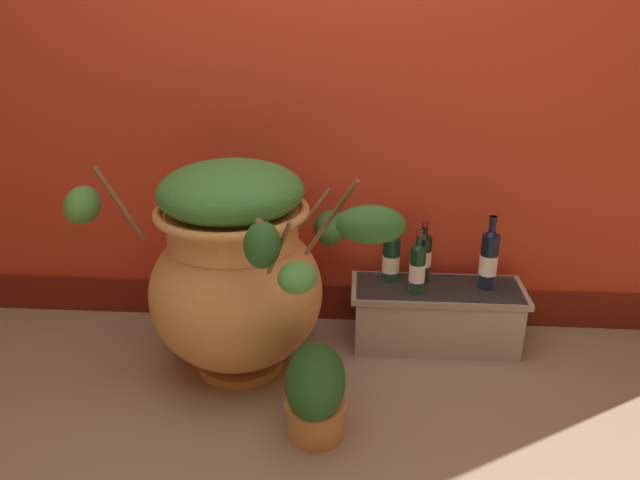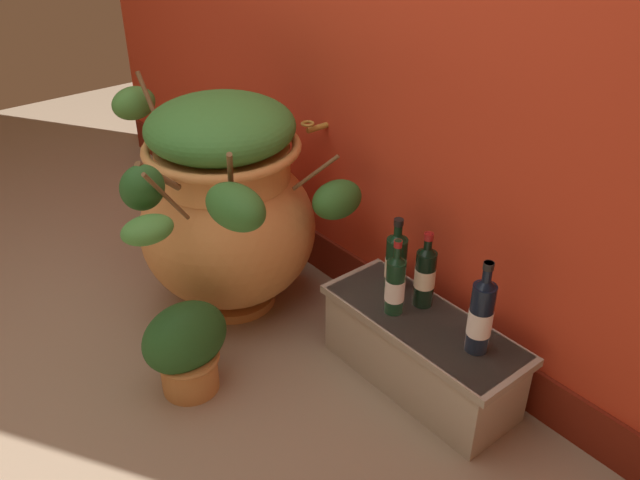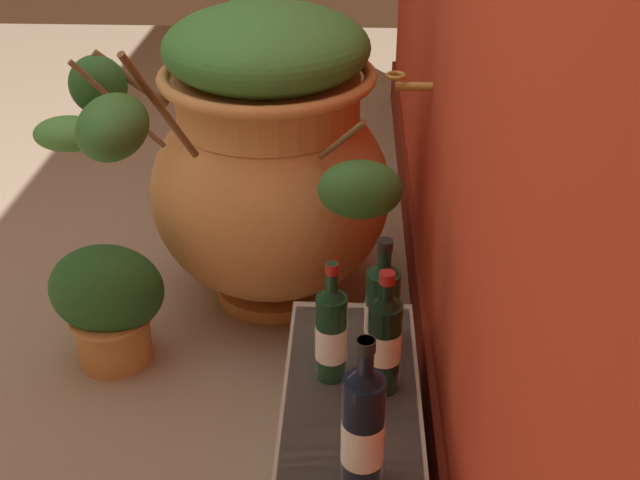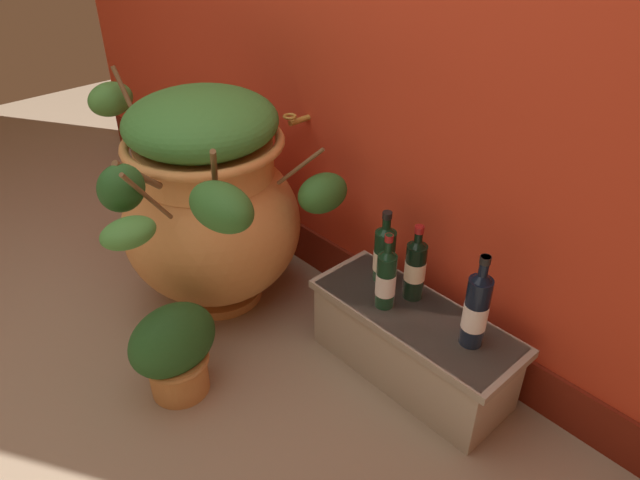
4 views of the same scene
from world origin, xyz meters
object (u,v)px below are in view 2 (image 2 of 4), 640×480
Objects in this scene: wine_bottle_left at (481,314)px; wine_bottle_middle at (425,273)px; wine_bottle_right at (395,283)px; wine_bottle_back at (396,259)px; terracotta_urn at (226,205)px; potted_shrub at (186,347)px.

wine_bottle_middle is at bearing 170.80° from wine_bottle_left.
wine_bottle_left is at bearing -9.20° from wine_bottle_middle.
wine_bottle_middle is (-0.29, 0.05, -0.01)m from wine_bottle_left.
wine_bottle_right is 0.16m from wine_bottle_back.
wine_bottle_right is (-0.03, -0.11, -0.01)m from wine_bottle_middle.
terracotta_urn is at bearing -165.60° from wine_bottle_left.
terracotta_urn is at bearing -157.81° from wine_bottle_middle.
wine_bottle_left is 0.29m from wine_bottle_middle.
wine_bottle_right is at bearing 57.24° from potted_shrub.
terracotta_urn is at bearing -164.51° from wine_bottle_right.
wine_bottle_left is 1.16× the size of wine_bottle_right.
wine_bottle_middle is at bearing 22.19° from terracotta_urn.
wine_bottle_right is 0.80× the size of potted_shrub.
potted_shrub is at bearing -49.51° from terracotta_urn.
wine_bottle_right is 0.77m from potted_shrub.
terracotta_urn reaches higher than wine_bottle_back.
potted_shrub is at bearing -122.76° from wine_bottle_right.
wine_bottle_back is at bearing 26.51° from terracotta_urn.
potted_shrub is (0.35, -0.41, -0.28)m from terracotta_urn.
wine_bottle_middle reaches higher than potted_shrub.
terracotta_urn is 4.39× the size of wine_bottle_right.
wine_bottle_middle is (0.79, 0.32, -0.05)m from terracotta_urn.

